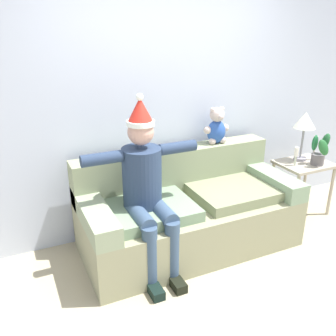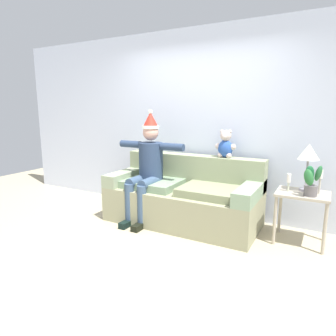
% 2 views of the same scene
% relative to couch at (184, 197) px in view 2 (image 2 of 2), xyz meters
% --- Properties ---
extents(ground_plane, '(10.00, 10.00, 0.00)m').
position_rel_couch_xyz_m(ground_plane, '(0.00, -1.01, -0.35)').
color(ground_plane, tan).
extents(back_wall, '(7.00, 0.10, 2.70)m').
position_rel_couch_xyz_m(back_wall, '(0.00, 0.54, 1.00)').
color(back_wall, silver).
rests_on(back_wall, ground_plane).
extents(couch, '(2.06, 0.93, 0.91)m').
position_rel_couch_xyz_m(couch, '(0.00, 0.00, 0.00)').
color(couch, gray).
rests_on(couch, ground_plane).
extents(person_seated, '(1.02, 0.77, 1.55)m').
position_rel_couch_xyz_m(person_seated, '(-0.49, -0.17, 0.44)').
color(person_seated, navy).
rests_on(person_seated, ground_plane).
extents(teddy_bear, '(0.29, 0.17, 0.38)m').
position_rel_couch_xyz_m(teddy_bear, '(0.48, 0.29, 0.73)').
color(teddy_bear, '#294EA0').
rests_on(teddy_bear, couch).
extents(side_table, '(0.58, 0.46, 0.61)m').
position_rel_couch_xyz_m(side_table, '(1.50, 0.04, 0.16)').
color(side_table, '#AA9E8B').
rests_on(side_table, ground_plane).
extents(table_lamp, '(0.24, 0.24, 0.56)m').
position_rel_couch_xyz_m(table_lamp, '(1.51, 0.14, 0.70)').
color(table_lamp, gray).
rests_on(table_lamp, side_table).
extents(potted_plant, '(0.22, 0.25, 0.36)m').
position_rel_couch_xyz_m(potted_plant, '(1.58, -0.07, 0.43)').
color(potted_plant, '#605A5C').
rests_on(potted_plant, side_table).
extents(candle_tall, '(0.04, 0.04, 0.21)m').
position_rel_couch_xyz_m(candle_tall, '(1.34, 0.02, 0.39)').
color(candle_tall, beige).
rests_on(candle_tall, side_table).
extents(candle_short, '(0.04, 0.04, 0.28)m').
position_rel_couch_xyz_m(candle_short, '(1.66, 0.08, 0.44)').
color(candle_short, beige).
rests_on(candle_short, side_table).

